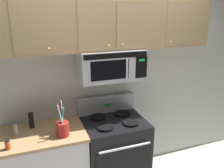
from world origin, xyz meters
The scene contains 9 objects.
back_wall centered at (0.00, 0.79, 1.35)m, with size 5.20×0.10×2.70m, color silver.
stove_range centered at (0.00, 0.42, 0.47)m, with size 0.76×0.69×1.12m.
over_range_microwave centered at (0.00, 0.54, 1.58)m, with size 0.76×0.43×0.35m.
upper_cabinets centered at (0.00, 0.57, 2.02)m, with size 2.50×0.36×0.55m.
counter_segment centered at (-0.84, 0.43, 0.45)m, with size 0.93×0.65×0.90m.
utensil_crock_red centered at (-0.63, 0.28, 1.00)m, with size 0.13×0.13×0.39m.
salt_shaker centered at (-1.11, 0.49, 0.96)m, with size 0.04×0.04×0.11m.
pepper_mill centered at (-0.94, 0.59, 0.99)m, with size 0.06×0.06×0.18m, color black.
spice_jar centered at (-1.17, 0.21, 0.95)m, with size 0.05×0.05×0.10m.
Camera 1 is at (-0.90, -1.96, 2.18)m, focal length 37.23 mm.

